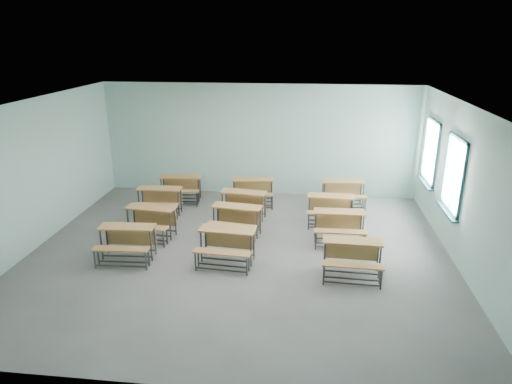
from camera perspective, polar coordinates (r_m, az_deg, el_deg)
room at (r=9.36m, az=-1.73°, el=1.17°), size 9.04×8.04×3.24m
desk_unit_r0c0 at (r=9.87m, az=-15.90°, el=-5.60°), size 1.18×0.83×0.71m
desk_unit_r0c1 at (r=9.37m, az=-3.73°, el=-6.21°), size 1.20×0.85×0.71m
desk_unit_r0c2 at (r=9.07m, az=11.94°, el=-7.52°), size 1.17×0.81×0.71m
desk_unit_r1c0 at (r=10.79m, az=-13.18°, el=-3.19°), size 1.22×0.89×0.71m
desk_unit_r1c1 at (r=10.59m, az=-2.54°, el=-3.10°), size 1.24×0.91×0.71m
desk_unit_r1c2 at (r=10.44m, az=10.38°, el=-3.76°), size 1.16×0.79×0.71m
desk_unit_r2c0 at (r=12.07m, az=-12.06°, el=-0.69°), size 1.17×0.81×0.71m
desk_unit_r2c1 at (r=11.53m, az=-1.68°, el=-1.19°), size 1.23×0.91×0.71m
desk_unit_r2c2 at (r=11.40m, az=9.31°, el=-1.70°), size 1.15×0.78×0.71m
desk_unit_r3c0 at (r=12.98m, az=-9.47°, el=0.89°), size 1.21×0.87×0.71m
desk_unit_r3c1 at (r=12.54m, az=-0.41°, el=0.51°), size 1.22×0.89×0.71m
desk_unit_r3c2 at (r=12.60m, az=10.89°, el=0.25°), size 1.21×0.86×0.71m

